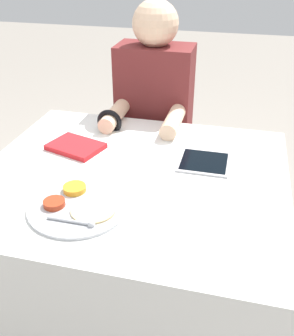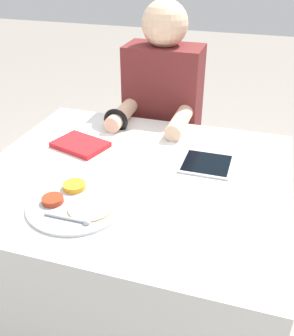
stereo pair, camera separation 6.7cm
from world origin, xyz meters
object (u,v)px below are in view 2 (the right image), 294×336
red_notebook (80,145)px  tablet_device (207,164)px  person_diner (162,133)px  thali_tray (76,203)px

red_notebook → tablet_device: red_notebook is taller
red_notebook → person_diner: size_ratio=0.20×
thali_tray → red_notebook: size_ratio=1.32×
thali_tray → red_notebook: (-0.16, 0.36, 0.00)m
thali_tray → red_notebook: thali_tray is taller
thali_tray → tablet_device: size_ratio=1.69×
red_notebook → tablet_device: (0.50, 0.01, -0.00)m
person_diner → thali_tray: bearing=-92.9°
red_notebook → person_diner: bearing=67.3°
red_notebook → thali_tray: bearing=-66.1°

